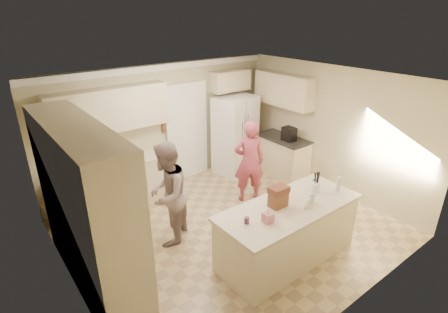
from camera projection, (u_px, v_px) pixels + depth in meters
floor at (232, 229)px, 6.19m from camera, size 5.20×4.60×0.02m
ceiling at (233, 81)px, 5.16m from camera, size 5.20×4.60×0.02m
wall_back at (163, 127)px, 7.35m from camera, size 5.20×0.02×2.60m
wall_front at (359, 227)px, 4.00m from camera, size 5.20×0.02×2.60m
wall_left at (64, 216)px, 4.20m from camera, size 0.02×4.60×2.60m
wall_right at (331, 130)px, 7.15m from camera, size 0.02×4.60×2.60m
crown_back at (160, 67)px, 6.83m from camera, size 5.20×0.08×0.12m
pantry_bank at (87, 209)px, 4.57m from camera, size 0.60×2.60×2.35m
back_base_cab at (122, 184)px, 6.82m from camera, size 2.20×0.60×0.88m
back_countertop at (119, 163)px, 6.63m from camera, size 2.24×0.63×0.04m
back_upper_cab at (110, 110)px, 6.33m from camera, size 2.20×0.35×0.80m
doorway_opening at (187, 133)px, 7.74m from camera, size 0.90×0.06×2.10m
doorway_casing at (188, 133)px, 7.71m from camera, size 1.02×0.03×2.22m
wall_frame_upper at (164, 115)px, 7.24m from camera, size 0.15×0.02×0.20m
wall_frame_lower at (165, 128)px, 7.34m from camera, size 0.15×0.02×0.20m
refrigerator at (235, 135)px, 8.05m from camera, size 1.01×0.86×1.80m
fridge_seam at (245, 139)px, 7.79m from camera, size 0.02×0.02×1.78m
fridge_dispenser at (238, 131)px, 7.56m from camera, size 0.22×0.03×0.35m
fridge_handle_l at (244, 134)px, 7.69m from camera, size 0.02×0.02×0.85m
fridge_handle_r at (248, 133)px, 7.75m from camera, size 0.02×0.02×0.85m
over_fridge_cab at (230, 81)px, 7.84m from camera, size 0.95×0.35×0.45m
right_base_cab at (282, 157)px, 8.04m from camera, size 0.60×1.20×0.88m
right_countertop at (283, 138)px, 7.85m from camera, size 0.63×1.24×0.04m
right_upper_cab at (284, 90)px, 7.66m from camera, size 0.35×1.50×0.70m
coffee_maker at (289, 134)px, 7.62m from camera, size 0.22×0.28×0.30m
island_base at (287, 233)px, 5.33m from camera, size 2.20×0.90×0.88m
island_top at (290, 207)px, 5.15m from camera, size 2.28×0.96×0.05m
utensil_crock at (316, 187)px, 5.51m from camera, size 0.13×0.13×0.15m
tissue_box at (268, 217)px, 4.73m from camera, size 0.13×0.13×0.14m
tissue_plume at (268, 210)px, 4.68m from camera, size 0.08×0.08×0.08m
dollhouse_body at (278, 200)px, 5.08m from camera, size 0.26×0.18×0.22m
dollhouse_roof at (279, 190)px, 5.02m from camera, size 0.28×0.20×0.10m
jam_jar at (247, 220)px, 4.71m from camera, size 0.07×0.07×0.09m
greeting_card_a at (308, 203)px, 5.05m from camera, size 0.12×0.06×0.16m
greeting_card_b at (312, 199)px, 5.17m from camera, size 0.12×0.05×0.16m
water_bottle at (338, 184)px, 5.52m from camera, size 0.07×0.07×0.24m
shaker_salt at (314, 182)px, 5.74m from camera, size 0.05×0.05×0.09m
shaker_pepper at (317, 181)px, 5.78m from camera, size 0.05×0.05×0.09m
teen_boy at (167, 194)px, 5.57m from camera, size 1.07×1.06×1.74m
teen_girl at (249, 162)px, 6.82m from camera, size 0.73×0.64×1.67m
fridge_magnets at (246, 140)px, 7.78m from camera, size 0.76×0.02×1.44m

